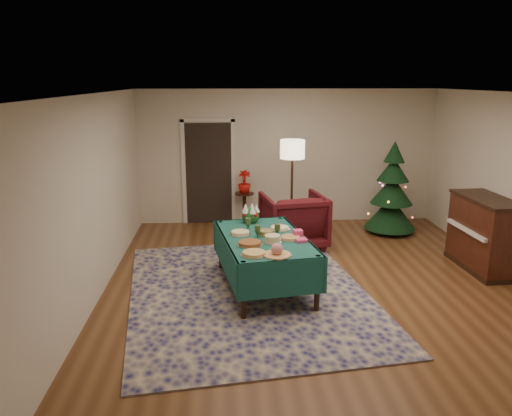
{
  "coord_description": "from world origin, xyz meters",
  "views": [
    {
      "loc": [
        -1.28,
        -6.49,
        2.88
      ],
      "look_at": [
        -0.8,
        0.91,
        0.96
      ],
      "focal_mm": 35.0,
      "sensor_mm": 36.0,
      "label": 1
    }
  ],
  "objects": [
    {
      "name": "potted_plant",
      "position": [
        -0.89,
        3.2,
        0.81
      ],
      "size": [
        0.25,
        0.45,
        0.25
      ],
      "primitive_type": "imported",
      "color": "#B6120D",
      "rests_on": "side_table"
    },
    {
      "name": "doorway",
      "position": [
        -1.6,
        3.48,
        1.1
      ],
      "size": [
        1.08,
        0.04,
        2.16
      ],
      "color": "black",
      "rests_on": "ground"
    },
    {
      "name": "side_table",
      "position": [
        -0.89,
        3.2,
        0.33
      ],
      "size": [
        0.38,
        0.38,
        0.68
      ],
      "color": "black",
      "rests_on": "ground"
    },
    {
      "name": "goblet_0",
      "position": [
        -0.95,
        0.43,
        0.85
      ],
      "size": [
        0.08,
        0.08,
        0.18
      ],
      "color": "#2D471E",
      "rests_on": "buffet_table"
    },
    {
      "name": "gift_box",
      "position": [
        -0.28,
        0.05,
        0.81
      ],
      "size": [
        0.14,
        0.14,
        0.1
      ],
      "primitive_type": "cube",
      "rotation": [
        0.0,
        0.0,
        0.16
      ],
      "color": "#DA3C6E",
      "rests_on": "buffet_table"
    },
    {
      "name": "platter_7",
      "position": [
        -0.49,
        0.42,
        0.78
      ],
      "size": [
        0.3,
        0.3,
        0.04
      ],
      "color": "silver",
      "rests_on": "buffet_table"
    },
    {
      "name": "goblet_1",
      "position": [
        -0.56,
        0.11,
        0.85
      ],
      "size": [
        0.08,
        0.08,
        0.18
      ],
      "color": "#2D471E",
      "rests_on": "buffet_table"
    },
    {
      "name": "rug",
      "position": [
        -0.98,
        -0.07,
        0.01
      ],
      "size": [
        3.74,
        4.59,
        0.02
      ],
      "primitive_type": "cube",
      "rotation": [
        0.0,
        0.0,
        0.14
      ],
      "color": "#15154F",
      "rests_on": "ground"
    },
    {
      "name": "buffet_table",
      "position": [
        -0.74,
        0.08,
        0.61
      ],
      "size": [
        1.44,
        2.11,
        0.76
      ],
      "color": "black",
      "rests_on": "ground"
    },
    {
      "name": "platter_5",
      "position": [
        -1.07,
        0.2,
        0.78
      ],
      "size": [
        0.3,
        0.3,
        0.05
      ],
      "color": "silver",
      "rests_on": "buffet_table"
    },
    {
      "name": "platter_6",
      "position": [
        -0.71,
        0.16,
        0.79
      ],
      "size": [
        0.25,
        0.25,
        0.07
      ],
      "color": "silver",
      "rests_on": "buffet_table"
    },
    {
      "name": "goblet_2",
      "position": [
        -0.84,
        0.06,
        0.85
      ],
      "size": [
        0.08,
        0.08,
        0.18
      ],
      "color": "#2D471E",
      "rests_on": "buffet_table"
    },
    {
      "name": "platter_0",
      "position": [
        -0.93,
        -0.65,
        0.78
      ],
      "size": [
        0.34,
        0.34,
        0.05
      ],
      "color": "silver",
      "rests_on": "buffet_table"
    },
    {
      "name": "napkin_stack",
      "position": [
        -0.26,
        -0.15,
        0.78
      ],
      "size": [
        0.17,
        0.17,
        0.04
      ],
      "primitive_type": "cube",
      "rotation": [
        0.0,
        0.0,
        0.16
      ],
      "color": "#D23A6D",
      "rests_on": "buffet_table"
    },
    {
      "name": "centerpiece",
      "position": [
        -0.89,
        0.82,
        0.89
      ],
      "size": [
        0.27,
        0.27,
        0.31
      ],
      "color": "#1E4C1E",
      "rests_on": "buffet_table"
    },
    {
      "name": "platter_4",
      "position": [
        -0.4,
        -0.04,
        0.78
      ],
      "size": [
        0.31,
        0.31,
        0.04
      ],
      "color": "silver",
      "rests_on": "buffet_table"
    },
    {
      "name": "christmas_tree",
      "position": [
        1.9,
        2.58,
        0.8
      ],
      "size": [
        1.09,
        1.09,
        1.77
      ],
      "color": "black",
      "rests_on": "ground"
    },
    {
      "name": "floor_lamp",
      "position": [
        -0.05,
        2.37,
        1.55
      ],
      "size": [
        0.44,
        0.44,
        1.83
      ],
      "color": "#A57F3F",
      "rests_on": "ground"
    },
    {
      "name": "platter_1",
      "position": [
        -0.65,
        -0.69,
        0.82
      ],
      "size": [
        0.36,
        0.36,
        0.16
      ],
      "color": "silver",
      "rests_on": "buffet_table"
    },
    {
      "name": "armchair",
      "position": [
        -0.09,
        1.85,
        0.53
      ],
      "size": [
        1.17,
        1.12,
        1.06
      ],
      "primitive_type": "imported",
      "rotation": [
        0.0,
        0.0,
        3.31
      ],
      "color": "#4A0F15",
      "rests_on": "ground"
    },
    {
      "name": "room_shell",
      "position": [
        0.0,
        0.0,
        1.35
      ],
      "size": [
        7.0,
        7.0,
        7.0
      ],
      "color": "#593319",
      "rests_on": "ground"
    },
    {
      "name": "piano",
      "position": [
        2.7,
        0.6,
        0.56
      ],
      "size": [
        0.67,
        1.34,
        1.14
      ],
      "color": "black",
      "rests_on": "ground"
    },
    {
      "name": "platter_3",
      "position": [
        -0.65,
        -0.17,
        0.81
      ],
      "size": [
        0.25,
        0.25,
        0.1
      ],
      "color": "silver",
      "rests_on": "buffet_table"
    },
    {
      "name": "platter_2",
      "position": [
        -0.96,
        -0.27,
        0.78
      ],
      "size": [
        0.35,
        0.35,
        0.05
      ],
      "color": "silver",
      "rests_on": "buffet_table"
    }
  ]
}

